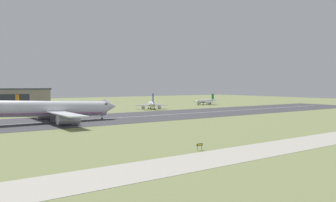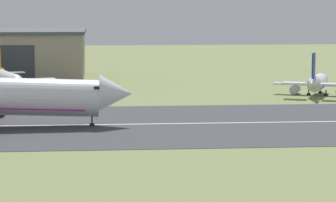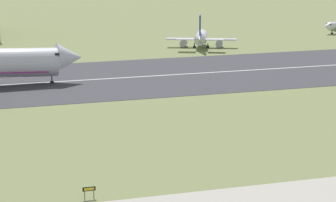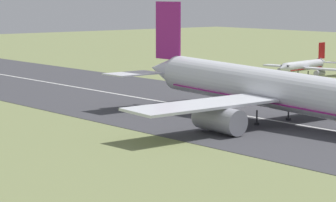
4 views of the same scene
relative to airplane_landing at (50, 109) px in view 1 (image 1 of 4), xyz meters
name	(u,v)px [view 1 (image 1 of 4)]	position (x,y,z in m)	size (l,w,h in m)	color
ground_plane	(178,137)	(20.72, -57.44, -5.30)	(608.66, 608.66, 0.00)	#7A8451
runway_strip	(98,119)	(20.72, 1.68, -5.27)	(368.66, 46.63, 0.06)	#3D3D42
runway_centreline	(98,119)	(20.72, 1.68, -5.23)	(331.80, 0.70, 0.01)	silver
taxiway_road	(249,152)	(20.72, -83.99, -5.27)	(276.50, 12.06, 0.05)	#B2AD9E
airplane_landing	(50,109)	(0.00, 0.00, 0.00)	(59.51, 57.11, 19.16)	silver
airplane_parked_west	(151,105)	(71.84, 39.75, -2.51)	(19.06, 19.02, 9.90)	white
airplane_parked_east	(26,107)	(2.36, 55.45, -2.46)	(21.95, 23.61, 9.69)	white
airplane_parked_far_east	(205,101)	(130.14, 56.18, -2.76)	(23.80, 20.24, 8.01)	white
runway_sign	(200,145)	(13.12, -76.24, -4.12)	(1.66, 0.13, 1.56)	#4C4C51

